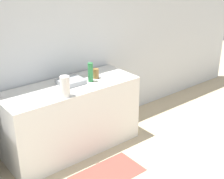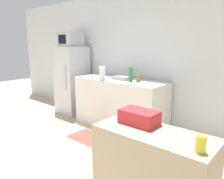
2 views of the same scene
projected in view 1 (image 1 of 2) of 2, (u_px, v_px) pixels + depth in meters
The scene contains 7 objects.
wall_back at pixel (53, 51), 4.15m from camera, with size 8.00×0.06×2.60m, color silver.
counter at pixel (72, 117), 4.18m from camera, with size 1.81×0.70×0.94m, color silver.
sink_basin at pixel (71, 82), 4.04m from camera, with size 0.32×0.28×0.06m, color #9EA3A8.
bottle_tall at pixel (90, 72), 4.07m from camera, with size 0.07×0.07×0.26m, color #2D7F42.
bottle_short at pixel (96, 73), 4.21m from camera, with size 0.08×0.08×0.13m, color olive.
paper_towel_roll at pixel (65, 86), 3.63m from camera, with size 0.11×0.11×0.25m, color white.
kitchen_rug at pixel (108, 174), 3.82m from camera, with size 0.87×0.49×0.01m, color #99473D.
Camera 1 is at (-1.89, -0.25, 2.45)m, focal length 50.00 mm.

